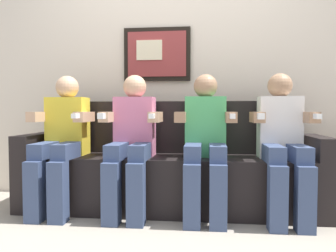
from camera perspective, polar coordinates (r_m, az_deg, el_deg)
The scene contains 7 objects.
ground_plane at distance 2.57m, azimuth -0.39°, elevation -15.93°, with size 6.31×6.31×0.00m, color #9E9384.
back_wall_assembly at distance 3.24m, azimuth 1.16°, elevation 11.21°, with size 4.86×0.10×2.60m.
couch at distance 2.81m, azimuth 0.41°, elevation -7.75°, with size 2.46×0.58×0.90m.
person_leftmost at distance 2.84m, azimuth -17.65°, elevation -1.81°, with size 0.46×0.56×1.11m.
person_left_center at distance 2.65m, azimuth -6.19°, elevation -1.99°, with size 0.46×0.56×1.11m.
person_right_center at distance 2.59m, azimuth 6.40°, elevation -2.11°, with size 0.46×0.56×1.11m.
person_rightmost at distance 2.65m, azimuth 18.97°, elevation -2.12°, with size 0.46×0.56×1.11m.
Camera 1 is at (0.29, -2.42, 0.82)m, focal length 35.72 mm.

